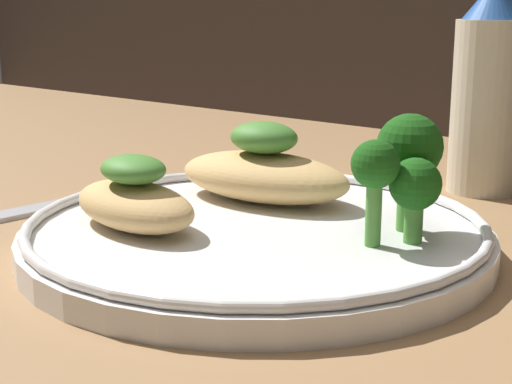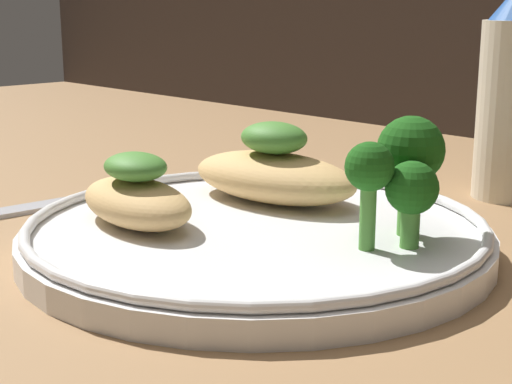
# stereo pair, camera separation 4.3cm
# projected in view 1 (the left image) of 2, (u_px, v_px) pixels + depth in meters

# --- Properties ---
(ground_plane) EXTENTS (1.80, 1.80, 0.01)m
(ground_plane) POSITION_uv_depth(u_px,v_px,m) (256.00, 260.00, 0.44)
(ground_plane) COLOR #936D47
(plate) EXTENTS (0.26, 0.26, 0.02)m
(plate) POSITION_uv_depth(u_px,v_px,m) (256.00, 234.00, 0.43)
(plate) COLOR white
(plate) RESTS_ON ground_plane
(grilled_meat_front) EXTENTS (0.09, 0.06, 0.04)m
(grilled_meat_front) POSITION_uv_depth(u_px,v_px,m) (134.00, 200.00, 0.43)
(grilled_meat_front) COLOR tan
(grilled_meat_front) RESTS_ON plate
(grilled_meat_middle) EXTENTS (0.12, 0.07, 0.05)m
(grilled_meat_middle) POSITION_uv_depth(u_px,v_px,m) (264.00, 172.00, 0.49)
(grilled_meat_middle) COLOR tan
(grilled_meat_middle) RESTS_ON plate
(broccoli_bunch) EXTENTS (0.05, 0.07, 0.06)m
(broccoli_bunch) POSITION_uv_depth(u_px,v_px,m) (404.00, 164.00, 0.41)
(broccoli_bunch) COLOR #4C8E38
(broccoli_bunch) RESTS_ON plate
(sauce_bottle) EXTENTS (0.05, 0.05, 0.15)m
(sauce_bottle) POSITION_uv_depth(u_px,v_px,m) (488.00, 93.00, 0.56)
(sauce_bottle) COLOR beige
(sauce_bottle) RESTS_ON ground_plane
(fork) EXTENTS (0.03, 0.18, 0.01)m
(fork) POSITION_uv_depth(u_px,v_px,m) (55.00, 203.00, 0.53)
(fork) COLOR #B2B2B7
(fork) RESTS_ON ground_plane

